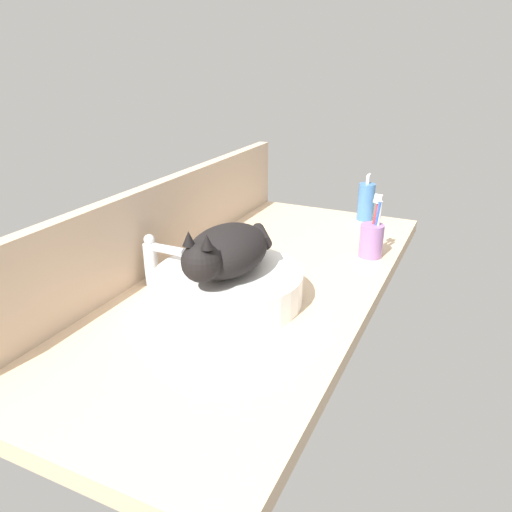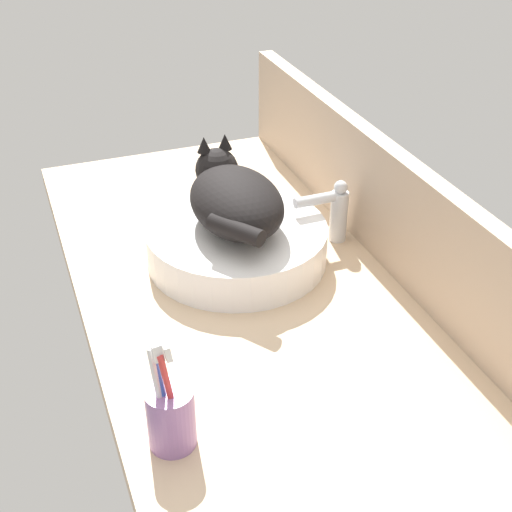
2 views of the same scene
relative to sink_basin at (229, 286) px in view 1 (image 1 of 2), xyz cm
name	(u,v)px [view 1 (image 1 of 2)]	position (x,y,z in cm)	size (l,w,h in cm)	color
ground_plane	(256,287)	(12.69, -1.21, -5.82)	(138.99, 61.86, 4.00)	#D1B28E
backsplash_panel	(161,223)	(12.69, 27.92, 7.92)	(138.99, 3.60, 23.47)	tan
sink_basin	(229,286)	(0.00, 0.00, 0.00)	(35.61, 35.61, 7.64)	white
cat	(225,251)	(-1.37, -0.08, 9.58)	(32.35, 17.04, 14.00)	black
faucet	(154,258)	(-0.24, 21.17, 3.49)	(3.60, 11.81, 13.60)	silver
soap_dispenser	(366,202)	(75.62, -14.75, 2.84)	(5.80, 5.80, 16.38)	#3F72B2
toothbrush_cup	(372,239)	(42.33, -24.62, 1.57)	(6.86, 6.86, 18.73)	#996BA8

